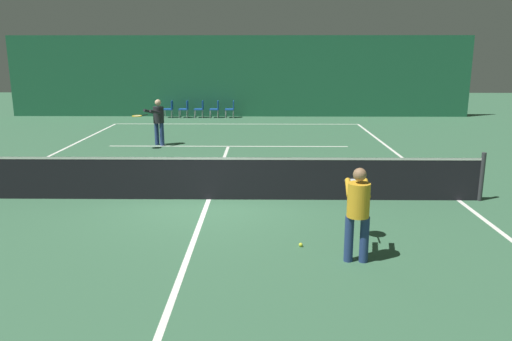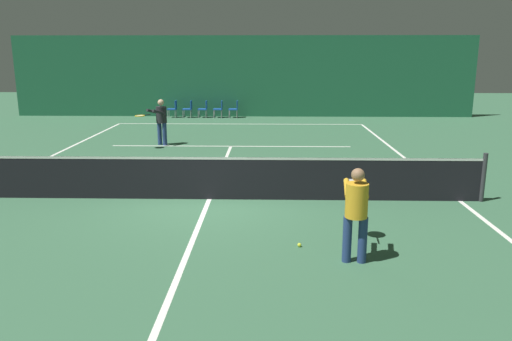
% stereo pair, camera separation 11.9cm
% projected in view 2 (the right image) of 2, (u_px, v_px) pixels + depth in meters
% --- Properties ---
extents(ground_plane, '(60.00, 60.00, 0.00)m').
position_uv_depth(ground_plane, '(209.00, 199.00, 11.03)').
color(ground_plane, '#386647').
extents(backdrop_curtain, '(23.00, 0.12, 3.98)m').
position_uv_depth(backdrop_curtain, '(243.00, 76.00, 24.88)').
color(backdrop_curtain, '#1E5B3D').
rests_on(backdrop_curtain, ground).
extents(court_line_baseline_far, '(11.00, 0.10, 0.00)m').
position_uv_depth(court_line_baseline_far, '(240.00, 124.00, 22.60)').
color(court_line_baseline_far, white).
rests_on(court_line_baseline_far, ground).
extents(court_line_service_far, '(8.25, 0.10, 0.00)m').
position_uv_depth(court_line_service_far, '(231.00, 146.00, 17.25)').
color(court_line_service_far, white).
rests_on(court_line_service_far, ground).
extents(court_line_sideline_right, '(0.10, 23.80, 0.00)m').
position_uv_depth(court_line_sideline_right, '(460.00, 201.00, 10.89)').
color(court_line_sideline_right, white).
rests_on(court_line_sideline_right, ground).
extents(court_line_centre, '(0.10, 12.80, 0.00)m').
position_uv_depth(court_line_centre, '(209.00, 199.00, 11.03)').
color(court_line_centre, white).
rests_on(court_line_centre, ground).
extents(tennis_net, '(12.00, 0.10, 1.07)m').
position_uv_depth(tennis_net, '(209.00, 177.00, 10.91)').
color(tennis_net, black).
rests_on(tennis_net, ground).
extents(player_near, '(0.46, 1.30, 1.49)m').
position_uv_depth(player_near, '(356.00, 207.00, 7.58)').
color(player_near, navy).
rests_on(player_near, ground).
extents(player_far, '(1.03, 1.28, 1.59)m').
position_uv_depth(player_far, '(161.00, 119.00, 17.25)').
color(player_far, navy).
rests_on(player_far, ground).
extents(courtside_chair_0, '(0.44, 0.44, 0.84)m').
position_uv_depth(courtside_chair_0, '(173.00, 108.00, 24.78)').
color(courtside_chair_0, '#99999E').
rests_on(courtside_chair_0, ground).
extents(courtside_chair_1, '(0.44, 0.44, 0.84)m').
position_uv_depth(courtside_chair_1, '(189.00, 108.00, 24.76)').
color(courtside_chair_1, '#99999E').
rests_on(courtside_chair_1, ground).
extents(courtside_chair_2, '(0.44, 0.44, 0.84)m').
position_uv_depth(courtside_chair_2, '(204.00, 108.00, 24.74)').
color(courtside_chair_2, '#99999E').
rests_on(courtside_chair_2, ground).
extents(courtside_chair_3, '(0.44, 0.44, 0.84)m').
position_uv_depth(courtside_chair_3, '(219.00, 108.00, 24.72)').
color(courtside_chair_3, '#99999E').
rests_on(courtside_chair_3, ground).
extents(courtside_chair_4, '(0.44, 0.44, 0.84)m').
position_uv_depth(courtside_chair_4, '(235.00, 108.00, 24.70)').
color(courtside_chair_4, '#99999E').
rests_on(courtside_chair_4, ground).
extents(tennis_ball, '(0.07, 0.07, 0.07)m').
position_uv_depth(tennis_ball, '(299.00, 245.00, 8.32)').
color(tennis_ball, '#D1DB33').
rests_on(tennis_ball, ground).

